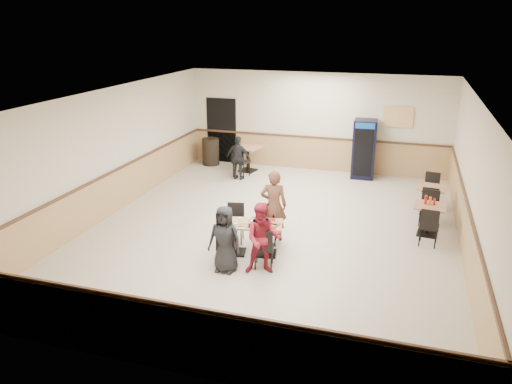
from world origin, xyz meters
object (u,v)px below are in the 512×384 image
(main_table, at_px, (251,233))
(lone_diner, at_px, (238,158))
(side_table_far, at_px, (431,196))
(trash_bin, at_px, (211,152))
(diner_woman_left, at_px, (225,239))
(pepsi_cooler, at_px, (364,149))
(diner_man_opposite, at_px, (274,205))
(diner_woman_right, at_px, (263,239))
(back_table, at_px, (248,155))
(side_table_near, at_px, (429,215))

(main_table, bearing_deg, lone_diner, 100.63)
(side_table_far, relative_size, trash_bin, 0.85)
(diner_woman_left, relative_size, pepsi_cooler, 0.74)
(diner_woman_left, relative_size, diner_man_opposite, 0.83)
(diner_woman_right, distance_m, trash_bin, 7.48)
(lone_diner, height_order, side_table_far, lone_diner)
(main_table, height_order, diner_woman_right, diner_woman_right)
(side_table_far, height_order, back_table, back_table)
(main_table, xyz_separation_m, trash_bin, (-3.22, 5.83, -0.01))
(diner_man_opposite, height_order, side_table_far, diner_man_opposite)
(diner_man_opposite, distance_m, back_table, 5.11)
(diner_woman_left, bearing_deg, main_table, 73.92)
(diner_woman_left, bearing_deg, side_table_far, 48.98)
(diner_man_opposite, bearing_deg, back_table, -75.81)
(back_table, xyz_separation_m, pepsi_cooler, (3.47, 0.39, 0.35))
(lone_diner, bearing_deg, back_table, -85.11)
(diner_woman_right, distance_m, back_table, 6.58)
(lone_diner, relative_size, side_table_near, 1.83)
(lone_diner, distance_m, side_table_near, 5.86)
(diner_woman_left, xyz_separation_m, pepsi_cooler, (1.87, 6.69, 0.22))
(side_table_near, bearing_deg, lone_diner, 154.09)
(diner_woman_left, height_order, diner_man_opposite, diner_man_opposite)
(diner_woman_right, relative_size, side_table_near, 1.95)
(diner_woman_right, xyz_separation_m, diner_man_opposite, (-0.21, 1.50, 0.09))
(side_table_far, bearing_deg, diner_man_opposite, -141.63)
(lone_diner, bearing_deg, trash_bin, -36.84)
(diner_man_opposite, distance_m, side_table_near, 3.42)
(pepsi_cooler, bearing_deg, main_table, -107.50)
(diner_woman_right, height_order, pepsi_cooler, pepsi_cooler)
(diner_woman_right, distance_m, side_table_far, 5.09)
(side_table_far, bearing_deg, back_table, 158.62)
(side_table_near, relative_size, back_table, 0.82)
(back_table, bearing_deg, side_table_near, -33.14)
(diner_man_opposite, distance_m, pepsi_cooler, 5.24)
(diner_man_opposite, xyz_separation_m, trash_bin, (-3.47, 5.01, -0.34))
(main_table, xyz_separation_m, diner_man_opposite, (0.25, 0.82, 0.33))
(side_table_far, distance_m, trash_bin, 7.15)
(pepsi_cooler, bearing_deg, back_table, -175.57)
(main_table, bearing_deg, diner_woman_left, -117.90)
(side_table_far, height_order, pepsi_cooler, pepsi_cooler)
(side_table_near, bearing_deg, trash_bin, 150.31)
(diner_man_opposite, relative_size, side_table_near, 2.19)
(diner_woman_left, bearing_deg, diner_man_opposite, 73.92)
(side_table_near, xyz_separation_m, pepsi_cooler, (-1.79, 3.83, 0.41))
(back_table, xyz_separation_m, trash_bin, (-1.38, 0.35, -0.09))
(main_table, height_order, side_table_near, side_table_near)
(diner_man_opposite, distance_m, trash_bin, 6.10)
(main_table, bearing_deg, diner_man_opposite, 62.10)
(diner_woman_right, bearing_deg, side_table_near, 26.85)
(main_table, relative_size, pepsi_cooler, 0.77)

